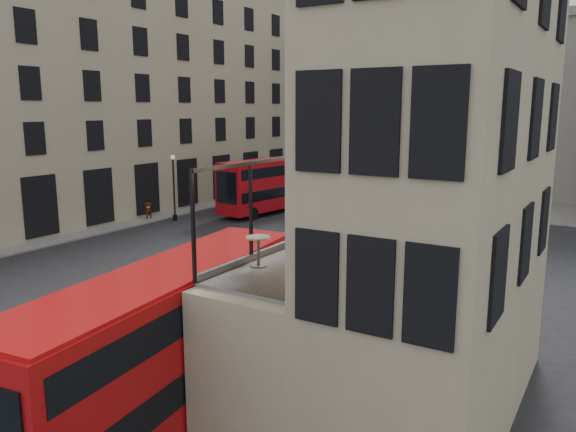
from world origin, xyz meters
The scene contains 31 objects.
ground centered at (0.00, 0.00, 0.00)m, with size 140.00×140.00×0.00m, color black.
host_building_main centered at (9.95, 0.00, 7.79)m, with size 7.26×11.40×15.10m.
host_frontage centered at (6.50, 0.00, 2.25)m, with size 3.00×11.00×4.50m, color tan.
cafe_floor centered at (6.50, 0.00, 4.55)m, with size 3.00×10.00×0.10m, color slate.
building_left centered at (-26.96, 20.00, 11.38)m, with size 14.60×50.60×22.00m.
gateway centered at (-5.00, 47.99, 9.39)m, with size 35.00×10.60×18.00m.
pavement_far centered at (-6.00, 38.00, 0.06)m, with size 40.00×12.00×0.12m, color slate.
pavement_left centered at (-22.00, 12.00, 0.06)m, with size 8.00×48.00×0.12m, color slate.
traffic_light_near centered at (-1.00, 12.00, 2.42)m, with size 0.16×0.20×3.80m.
traffic_light_far centered at (-15.00, 28.00, 2.42)m, with size 0.16×0.20×3.80m.
street_lamp_a centered at (-17.00, 18.00, 2.39)m, with size 0.36×0.36×5.33m.
street_lamp_b centered at (-6.00, 34.00, 2.39)m, with size 0.36×0.36×5.33m.
bus_near centered at (3.50, -4.48, 2.58)m, with size 3.99×11.75×4.60m.
bus_far centered at (-12.43, 25.70, 2.62)m, with size 4.05×11.93×4.67m.
car_a centered at (-5.83, 23.61, 0.66)m, with size 1.56×3.87×1.32m, color #A6A9AE.
car_b centered at (-4.64, 24.80, 0.74)m, with size 1.58×4.52×1.49m, color #AB0A0E.
car_c centered at (-16.11, 26.71, 0.72)m, with size 2.03×4.99×1.45m, color black.
bicycle centered at (-1.68, 13.26, 0.50)m, with size 0.66×1.89×0.99m, color gray.
cyclist centered at (-0.44, 11.71, 0.93)m, with size 0.68×0.45×1.87m, color #CFEC18.
pedestrian_a centered at (-19.00, 29.92, 0.92)m, with size 0.89×0.70×1.84m, color gray.
pedestrian_b centered at (-6.28, 39.20, 0.92)m, with size 1.19×0.68×1.84m, color gray.
pedestrian_c centered at (-4.20, 30.50, 0.84)m, with size 0.99×0.41×1.68m, color gray.
pedestrian_d centered at (0.98, 36.52, 0.99)m, with size 0.97×0.63×1.98m, color gray.
pedestrian_e centered at (-19.00, 17.04, 0.91)m, with size 0.67×0.44×1.83m, color gray.
cafe_table_near centered at (5.51, -2.88, 5.16)m, with size 0.68×0.68×0.85m.
cafe_table_mid centered at (5.69, 0.48, 5.09)m, with size 0.59×0.59×0.74m.
cafe_table_far centered at (5.57, 3.90, 5.06)m, with size 0.55×0.55×0.69m.
cafe_chair_a centered at (7.41, -2.65, 4.85)m, with size 0.46×0.46×0.81m.
cafe_chair_b centered at (7.30, -0.73, 4.88)m, with size 0.52×0.52×0.93m.
cafe_chair_c centered at (7.11, 0.89, 4.88)m, with size 0.54×0.54×0.93m.
cafe_chair_d centered at (7.34, 2.59, 4.85)m, with size 0.43×0.43×0.82m.
Camera 1 is at (14.14, -15.46, 8.96)m, focal length 35.00 mm.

